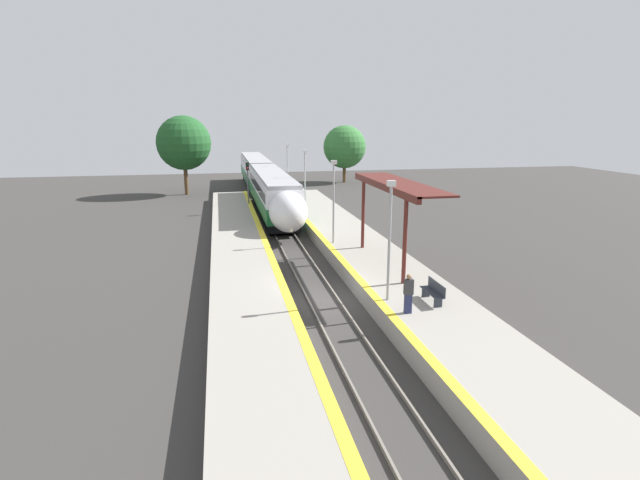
# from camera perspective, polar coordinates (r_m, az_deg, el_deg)

# --- Properties ---
(ground_plane) EXTENTS (120.00, 120.00, 0.00)m
(ground_plane) POSITION_cam_1_polar(r_m,az_deg,el_deg) (24.20, 0.31, -6.96)
(ground_plane) COLOR #383533
(rail_left) EXTENTS (0.08, 90.00, 0.15)m
(rail_left) POSITION_cam_1_polar(r_m,az_deg,el_deg) (24.05, -1.38, -6.91)
(rail_left) COLOR slate
(rail_left) RESTS_ON ground_plane
(rail_right) EXTENTS (0.08, 90.00, 0.15)m
(rail_right) POSITION_cam_1_polar(r_m,az_deg,el_deg) (24.32, 1.99, -6.67)
(rail_right) COLOR slate
(rail_right) RESTS_ON ground_plane
(train) EXTENTS (2.83, 41.31, 3.87)m
(train) POSITION_cam_1_polar(r_m,az_deg,el_deg) (53.29, -6.46, 6.79)
(train) COLOR black
(train) RESTS_ON ground_plane
(platform_right) EXTENTS (4.28, 64.00, 0.87)m
(platform_right) POSITION_cam_1_polar(r_m,az_deg,el_deg) (25.08, 8.99, -5.33)
(platform_right) COLOR gray
(platform_right) RESTS_ON ground_plane
(platform_left) EXTENTS (3.58, 64.00, 0.87)m
(platform_left) POSITION_cam_1_polar(r_m,az_deg,el_deg) (23.63, -8.07, -6.50)
(platform_left) COLOR gray
(platform_left) RESTS_ON ground_plane
(platform_bench) EXTENTS (0.44, 1.70, 0.89)m
(platform_bench) POSITION_cam_1_polar(r_m,az_deg,el_deg) (22.03, 12.89, -5.72)
(platform_bench) COLOR #2D333D
(platform_bench) RESTS_ON platform_right
(person_waiting) EXTENTS (0.36, 0.22, 1.65)m
(person_waiting) POSITION_cam_1_polar(r_m,az_deg,el_deg) (20.47, 10.07, -5.99)
(person_waiting) COLOR navy
(person_waiting) RESTS_ON platform_right
(railway_signal) EXTENTS (0.28, 0.28, 4.65)m
(railway_signal) POSITION_cam_1_polar(r_m,az_deg,el_deg) (46.77, -8.23, 6.54)
(railway_signal) COLOR #59595E
(railway_signal) RESTS_ON ground_plane
(lamppost_near) EXTENTS (0.36, 0.20, 5.20)m
(lamppost_near) POSITION_cam_1_polar(r_m,az_deg,el_deg) (21.23, 7.97, 0.81)
(lamppost_near) COLOR #9E9EA3
(lamppost_near) RESTS_ON platform_right
(lamppost_mid) EXTENTS (0.36, 0.20, 5.20)m
(lamppost_mid) POSITION_cam_1_polar(r_m,az_deg,el_deg) (31.15, 1.57, 5.04)
(lamppost_mid) COLOR #9E9EA3
(lamppost_mid) RESTS_ON platform_right
(lamppost_far) EXTENTS (0.36, 0.20, 5.20)m
(lamppost_far) POSITION_cam_1_polar(r_m,az_deg,el_deg) (41.36, -1.74, 7.18)
(lamppost_far) COLOR #9E9EA3
(lamppost_far) RESTS_ON platform_right
(lamppost_farthest) EXTENTS (0.36, 0.20, 5.20)m
(lamppost_farthest) POSITION_cam_1_polar(r_m,az_deg,el_deg) (51.69, -3.74, 8.46)
(lamppost_farthest) COLOR #9E9EA3
(lamppost_farthest) RESTS_ON platform_right
(station_canopy) EXTENTS (2.02, 9.97, 4.41)m
(station_canopy) POSITION_cam_1_polar(r_m,az_deg,el_deg) (26.80, 8.30, 5.85)
(station_canopy) COLOR #511E19
(station_canopy) RESTS_ON platform_right
(background_tree_left) EXTENTS (6.10, 6.10, 8.93)m
(background_tree_left) POSITION_cam_1_polar(r_m,az_deg,el_deg) (59.42, -15.31, 10.64)
(background_tree_left) COLOR brown
(background_tree_left) RESTS_ON ground_plane
(background_tree_right) EXTENTS (5.78, 5.78, 7.71)m
(background_tree_right) POSITION_cam_1_polar(r_m,az_deg,el_deg) (69.00, 2.83, 10.58)
(background_tree_right) COLOR brown
(background_tree_right) RESTS_ON ground_plane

